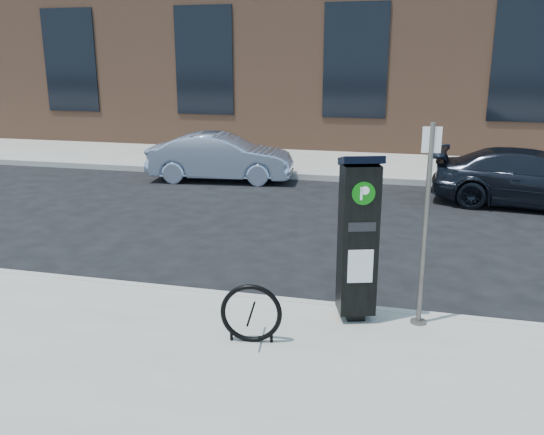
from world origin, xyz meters
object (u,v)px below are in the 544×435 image
(sign_pole, at_px, (425,228))
(car_dark, at_px, (533,179))
(car_silver, at_px, (221,157))
(bike_rack, at_px, (251,314))
(parking_kiosk, at_px, (358,237))

(sign_pole, distance_m, car_dark, 7.17)
(sign_pole, height_order, car_silver, sign_pole)
(bike_rack, distance_m, car_silver, 9.22)
(parking_kiosk, xyz_separation_m, sign_pole, (0.73, 0.05, 0.14))
(parking_kiosk, distance_m, sign_pole, 0.74)
(car_dark, bearing_deg, car_silver, 89.61)
(bike_rack, bearing_deg, car_silver, 102.64)
(car_silver, bearing_deg, car_dark, -104.23)
(car_dark, bearing_deg, parking_kiosk, 162.76)
(sign_pole, distance_m, bike_rack, 2.13)
(bike_rack, bearing_deg, sign_pole, 18.96)
(car_silver, bearing_deg, parking_kiosk, -157.72)
(parking_kiosk, distance_m, car_dark, 7.47)
(parking_kiosk, height_order, bike_rack, parking_kiosk)
(bike_rack, height_order, car_silver, car_silver)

